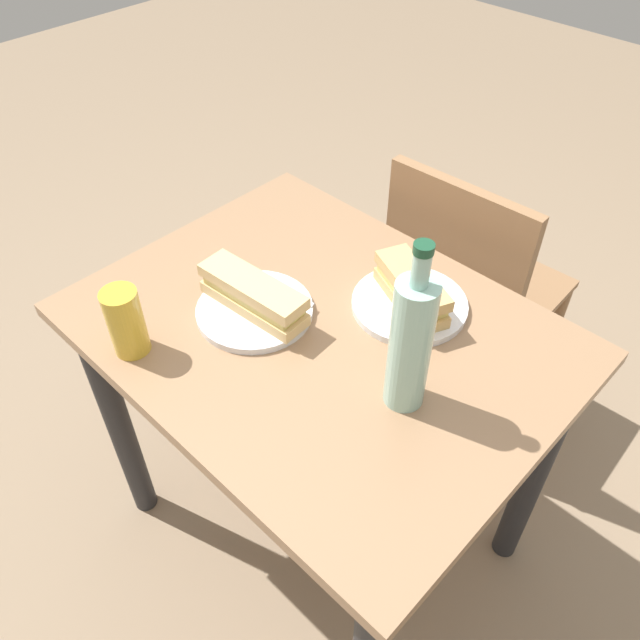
{
  "coord_description": "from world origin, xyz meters",
  "views": [
    {
      "loc": [
        0.61,
        -0.63,
        1.62
      ],
      "look_at": [
        0.0,
        0.0,
        0.78
      ],
      "focal_mm": 35.8,
      "sensor_mm": 36.0,
      "label": 1
    }
  ],
  "objects_px": {
    "chair_far": "(465,292)",
    "plate_far": "(409,304)",
    "plate_near": "(255,310)",
    "baguette_sandwich_far": "(411,289)",
    "water_bottle": "(411,343)",
    "knife_far": "(432,290)",
    "dining_table": "(320,378)",
    "knife_near": "(267,291)",
    "beer_glass": "(126,322)",
    "baguette_sandwich_near": "(253,294)"
  },
  "relations": [
    {
      "from": "chair_far",
      "to": "knife_far",
      "type": "bearing_deg",
      "value": -73.6
    },
    {
      "from": "knife_far",
      "to": "water_bottle",
      "type": "height_order",
      "value": "water_bottle"
    },
    {
      "from": "chair_far",
      "to": "plate_near",
      "type": "height_order",
      "value": "chair_far"
    },
    {
      "from": "baguette_sandwich_near",
      "to": "knife_near",
      "type": "distance_m",
      "value": 0.06
    },
    {
      "from": "chair_far",
      "to": "plate_near",
      "type": "bearing_deg",
      "value": -101.55
    },
    {
      "from": "plate_far",
      "to": "beer_glass",
      "type": "xyz_separation_m",
      "value": [
        -0.3,
        -0.45,
        0.06
      ]
    },
    {
      "from": "plate_near",
      "to": "baguette_sandwich_near",
      "type": "xyz_separation_m",
      "value": [
        -0.0,
        -0.0,
        0.04
      ]
    },
    {
      "from": "knife_near",
      "to": "plate_far",
      "type": "height_order",
      "value": "knife_near"
    },
    {
      "from": "chair_far",
      "to": "knife_near",
      "type": "relative_size",
      "value": 5.08
    },
    {
      "from": "chair_far",
      "to": "plate_far",
      "type": "relative_size",
      "value": 3.79
    },
    {
      "from": "baguette_sandwich_near",
      "to": "beer_glass",
      "type": "distance_m",
      "value": 0.24
    },
    {
      "from": "chair_far",
      "to": "beer_glass",
      "type": "bearing_deg",
      "value": -104.53
    },
    {
      "from": "knife_far",
      "to": "water_bottle",
      "type": "distance_m",
      "value": 0.3
    },
    {
      "from": "knife_near",
      "to": "baguette_sandwich_far",
      "type": "height_order",
      "value": "baguette_sandwich_far"
    },
    {
      "from": "plate_near",
      "to": "water_bottle",
      "type": "bearing_deg",
      "value": 5.79
    },
    {
      "from": "plate_near",
      "to": "baguette_sandwich_near",
      "type": "height_order",
      "value": "baguette_sandwich_near"
    },
    {
      "from": "dining_table",
      "to": "baguette_sandwich_far",
      "type": "distance_m",
      "value": 0.27
    },
    {
      "from": "plate_near",
      "to": "water_bottle",
      "type": "height_order",
      "value": "water_bottle"
    },
    {
      "from": "baguette_sandwich_far",
      "to": "knife_far",
      "type": "relative_size",
      "value": 1.4
    },
    {
      "from": "beer_glass",
      "to": "knife_near",
      "type": "bearing_deg",
      "value": 74.16
    },
    {
      "from": "dining_table",
      "to": "beer_glass",
      "type": "relative_size",
      "value": 6.68
    },
    {
      "from": "baguette_sandwich_near",
      "to": "dining_table",
      "type": "bearing_deg",
      "value": 26.37
    },
    {
      "from": "dining_table",
      "to": "beer_glass",
      "type": "bearing_deg",
      "value": -126.89
    },
    {
      "from": "chair_far",
      "to": "plate_far",
      "type": "height_order",
      "value": "chair_far"
    },
    {
      "from": "dining_table",
      "to": "plate_far",
      "type": "bearing_deg",
      "value": 62.09
    },
    {
      "from": "knife_far",
      "to": "beer_glass",
      "type": "xyz_separation_m",
      "value": [
        -0.31,
        -0.5,
        0.05
      ]
    },
    {
      "from": "dining_table",
      "to": "knife_near",
      "type": "distance_m",
      "value": 0.21
    },
    {
      "from": "chair_far",
      "to": "knife_near",
      "type": "height_order",
      "value": "chair_far"
    },
    {
      "from": "baguette_sandwich_far",
      "to": "beer_glass",
      "type": "distance_m",
      "value": 0.54
    },
    {
      "from": "chair_far",
      "to": "water_bottle",
      "type": "height_order",
      "value": "water_bottle"
    },
    {
      "from": "baguette_sandwich_near",
      "to": "baguette_sandwich_far",
      "type": "height_order",
      "value": "same"
    },
    {
      "from": "plate_far",
      "to": "knife_near",
      "type": "bearing_deg",
      "value": -141.45
    },
    {
      "from": "dining_table",
      "to": "water_bottle",
      "type": "distance_m",
      "value": 0.36
    },
    {
      "from": "plate_far",
      "to": "water_bottle",
      "type": "height_order",
      "value": "water_bottle"
    },
    {
      "from": "chair_far",
      "to": "water_bottle",
      "type": "relative_size",
      "value": 2.64
    },
    {
      "from": "dining_table",
      "to": "plate_near",
      "type": "height_order",
      "value": "plate_near"
    },
    {
      "from": "plate_near",
      "to": "dining_table",
      "type": "bearing_deg",
      "value": 26.37
    },
    {
      "from": "plate_near",
      "to": "plate_far",
      "type": "xyz_separation_m",
      "value": [
        0.21,
        0.23,
        0.0
      ]
    },
    {
      "from": "chair_far",
      "to": "plate_far",
      "type": "distance_m",
      "value": 0.47
    },
    {
      "from": "knife_near",
      "to": "knife_far",
      "type": "xyz_separation_m",
      "value": [
        0.24,
        0.23,
        0.0
      ]
    },
    {
      "from": "knife_near",
      "to": "water_bottle",
      "type": "height_order",
      "value": "water_bottle"
    },
    {
      "from": "chair_far",
      "to": "water_bottle",
      "type": "distance_m",
      "value": 0.73
    },
    {
      "from": "plate_far",
      "to": "water_bottle",
      "type": "relative_size",
      "value": 0.7
    },
    {
      "from": "plate_near",
      "to": "baguette_sandwich_near",
      "type": "bearing_deg",
      "value": -135.0
    },
    {
      "from": "plate_near",
      "to": "baguette_sandwich_far",
      "type": "bearing_deg",
      "value": 47.21
    },
    {
      "from": "plate_far",
      "to": "baguette_sandwich_far",
      "type": "relative_size",
      "value": 1.13
    },
    {
      "from": "baguette_sandwich_far",
      "to": "water_bottle",
      "type": "bearing_deg",
      "value": -54.38
    },
    {
      "from": "baguette_sandwich_near",
      "to": "beer_glass",
      "type": "xyz_separation_m",
      "value": [
        -0.09,
        -0.22,
        0.02
      ]
    },
    {
      "from": "baguette_sandwich_near",
      "to": "beer_glass",
      "type": "bearing_deg",
      "value": -112.24
    },
    {
      "from": "chair_far",
      "to": "knife_far",
      "type": "xyz_separation_m",
      "value": [
        0.1,
        -0.33,
        0.27
      ]
    }
  ]
}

